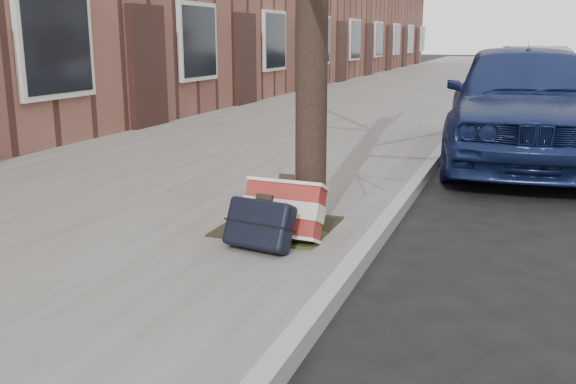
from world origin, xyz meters
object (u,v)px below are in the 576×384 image
(suitcase_navy, at_px, (260,224))
(car_near_front, at_px, (523,101))
(car_near_mid, at_px, (538,74))
(suitcase_red, at_px, (283,210))

(suitcase_navy, height_order, car_near_front, car_near_front)
(suitcase_navy, distance_m, car_near_mid, 13.93)
(suitcase_red, bearing_deg, car_near_mid, 85.49)
(suitcase_navy, xyz_separation_m, car_near_mid, (1.96, 13.79, 0.37))
(suitcase_navy, relative_size, car_near_mid, 0.12)
(car_near_mid, bearing_deg, car_near_front, -107.66)
(suitcase_navy, xyz_separation_m, car_near_front, (1.66, 4.77, 0.47))
(suitcase_red, distance_m, car_near_mid, 13.64)
(car_near_front, relative_size, car_near_mid, 1.12)
(suitcase_navy, bearing_deg, car_near_mid, 91.61)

